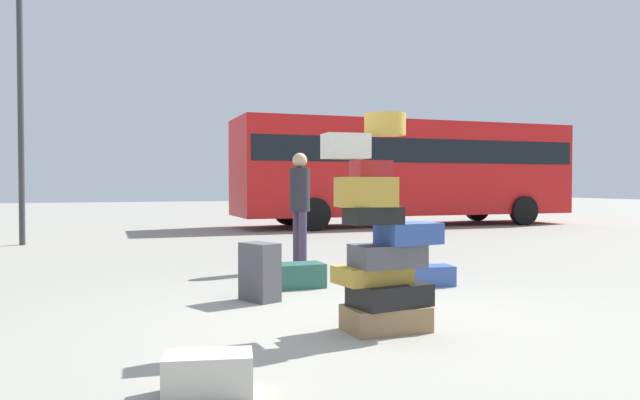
# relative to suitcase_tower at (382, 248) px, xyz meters

# --- Properties ---
(ground_plane) EXTENTS (80.00, 80.00, 0.00)m
(ground_plane) POSITION_rel_suitcase_tower_xyz_m (-0.05, 0.30, -0.72)
(ground_plane) COLOR gray
(suitcase_tower) EXTENTS (1.05, 0.65, 1.88)m
(suitcase_tower) POSITION_rel_suitcase_tower_xyz_m (0.00, 0.00, 0.00)
(suitcase_tower) COLOR olive
(suitcase_tower) RESTS_ON ground
(suitcase_cream_right_side) EXTENTS (0.58, 0.39, 0.25)m
(suitcase_cream_right_side) POSITION_rel_suitcase_tower_xyz_m (-1.68, -1.05, -0.60)
(suitcase_cream_right_side) COLOR beige
(suitcase_cream_right_side) RESTS_ON ground
(suitcase_teal_behind_tower) EXTENTS (0.70, 0.40, 0.30)m
(suitcase_teal_behind_tower) POSITION_rel_suitcase_tower_xyz_m (-0.02, 2.37, -0.57)
(suitcase_teal_behind_tower) COLOR #26594C
(suitcase_teal_behind_tower) RESTS_ON ground
(suitcase_charcoal_upright_blue) EXTENTS (0.41, 0.50, 0.63)m
(suitcase_charcoal_upright_blue) POSITION_rel_suitcase_tower_xyz_m (-0.63, 1.70, -0.41)
(suitcase_charcoal_upright_blue) COLOR #4C4C51
(suitcase_charcoal_upright_blue) RESTS_ON ground
(suitcase_navy_left_side) EXTENTS (0.83, 0.46, 0.25)m
(suitcase_navy_left_side) POSITION_rel_suitcase_tower_xyz_m (1.51, 1.94, -0.60)
(suitcase_navy_left_side) COLOR #334F99
(suitcase_navy_left_side) RESTS_ON ground
(person_bearded_onlooker) EXTENTS (0.30, 0.34, 1.73)m
(person_bearded_onlooker) POSITION_rel_suitcase_tower_xyz_m (0.53, 3.79, 0.32)
(person_bearded_onlooker) COLOR #3F334C
(person_bearded_onlooker) RESTS_ON ground
(parked_bus) EXTENTS (10.62, 2.88, 3.15)m
(parked_bus) POSITION_rel_suitcase_tower_xyz_m (6.73, 11.95, 1.11)
(parked_bus) COLOR red
(parked_bus) RESTS_ON ground
(lamp_post) EXTENTS (0.36, 0.36, 5.47)m
(lamp_post) POSITION_rel_suitcase_tower_xyz_m (-3.74, 9.30, 2.90)
(lamp_post) COLOR #333338
(lamp_post) RESTS_ON ground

